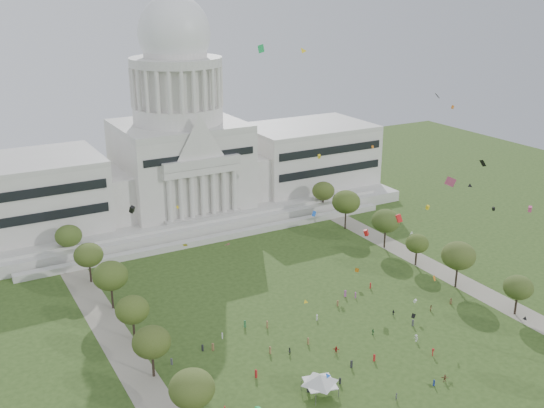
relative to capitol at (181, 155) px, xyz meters
The scene contains 30 objects.
ground 115.76m from the capitol, 90.00° to the right, with size 400.00×400.00×0.00m, color #2E4719.
capitol is the anchor object (origin of this frame).
path_left 98.93m from the capitol, 119.87° to the right, with size 8.00×160.00×0.04m, color gray.
path_right 98.93m from the capitol, 60.13° to the right, with size 8.00×160.00×0.04m, color gray.
row_tree_l_1 125.32m from the capitol, 110.71° to the right, with size 8.86×8.86×12.59m.
row_tree_r_1 125.12m from the capitol, 68.16° to the right, with size 7.58×7.58×10.78m.
row_tree_l_2 107.19m from the capitol, 115.07° to the right, with size 8.42×8.42×11.97m.
row_tree_r_2 106.56m from the capitol, 65.33° to the right, with size 9.55×9.55×13.58m.
row_tree_l_3 92.14m from the capitol, 118.96° to the right, with size 8.12×8.12×11.55m.
row_tree_r_3 91.98m from the capitol, 60.70° to the right, with size 7.01×7.01×9.98m.
row_tree_l_4 76.50m from the capitol, 125.78° to the right, with size 9.29×9.29×13.21m.
row_tree_r_4 78.81m from the capitol, 54.84° to the right, with size 9.19×9.19×13.06m.
row_tree_l_5 63.64m from the capitol, 136.72° to the right, with size 8.33×8.33×11.85m.
row_tree_r_5 62.67m from the capitol, 44.94° to the right, with size 9.82×9.82×13.96m.
row_tree_l_6 54.69m from the capitol, 152.45° to the right, with size 8.19×8.19×11.64m.
row_tree_r_6 54.32m from the capitol, 28.99° to the right, with size 8.42×8.42×11.97m.
event_tent 121.86m from the capitol, 98.04° to the right, with size 10.18×10.18×4.73m.
person_0 111.21m from the capitol, 70.93° to the right, with size 0.85×0.55×1.74m, color olive.
person_2 109.37m from the capitol, 74.65° to the right, with size 0.81×0.50×1.66m, color olive.
person_3 116.09m from the capitol, 82.60° to the right, with size 1.19×0.61×1.84m, color silver.
person_4 107.97m from the capitol, 85.85° to the right, with size 0.90×0.49×1.53m, color #33723F.
person_5 110.18m from the capitol, 92.60° to the right, with size 1.53×0.61×1.65m, color #B21E1E.
person_6 130.68m from the capitol, 87.34° to the right, with size 0.73×0.47×1.48m, color navy.
person_7 130.61m from the capitol, 91.92° to the right, with size 0.63×0.46×1.72m, color #4C4C51.
person_8 106.35m from the capitol, 98.10° to the right, with size 0.83×0.51×1.71m, color #26262B.
person_9 122.54m from the capitol, 83.39° to the right, with size 1.24×0.64×1.92m, color #B21E1E.
person_10 104.27m from the capitol, 79.69° to the right, with size 0.91×0.50×1.55m, color #26262B.
person_11 130.86m from the capitol, 85.98° to the right, with size 1.59×0.63×1.72m, color olive.
distant_crowd 103.13m from the capitol, 97.09° to the right, with size 63.08×36.17×1.95m.
kite_swarm 104.30m from the capitol, 89.89° to the right, with size 89.61×100.86×65.87m.
Camera 1 is at (-80.51, -99.32, 80.74)m, focal length 42.00 mm.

